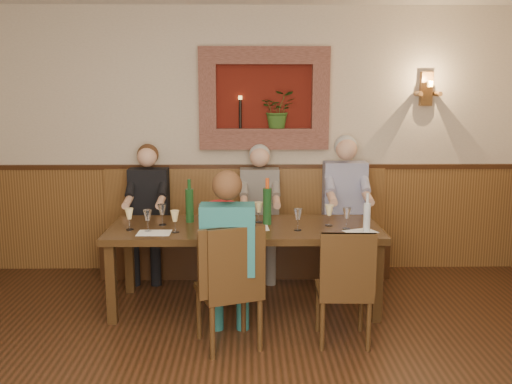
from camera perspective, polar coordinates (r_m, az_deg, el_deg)
The scene contains 31 objects.
room_shell at distance 3.09m, azimuth -1.36°, elevation 8.86°, with size 6.04×6.04×2.82m.
wainscoting at distance 3.39m, azimuth -1.26°, elevation -13.72°, with size 6.02×6.02×1.15m.
wall_niche at distance 6.04m, azimuth 1.21°, elevation 8.90°, with size 1.36×0.30×1.06m.
wall_sconce at distance 6.30m, azimuth 16.70°, elevation 9.78°, with size 0.25×0.20×0.35m.
dining_table at distance 5.11m, azimuth -1.12°, elevation -4.24°, with size 2.40×0.90×0.75m.
bench at distance 6.11m, azimuth -1.06°, elevation -5.13°, with size 3.00×0.45×1.11m.
chair_near_left at distance 4.46m, azimuth -2.67°, elevation -11.77°, with size 0.56×0.56×0.98m.
chair_near_right at distance 4.58m, azimuth 8.69°, elevation -11.52°, with size 0.42×0.42×0.92m.
person_bench_left at distance 6.04m, azimuth -10.69°, elevation -3.10°, with size 0.41×0.50×1.39m.
person_bench_mid at distance 5.95m, azimuth 0.37°, elevation -3.13°, with size 0.40×0.50×1.39m.
person_bench_right at distance 6.02m, azimuth 8.93°, elevation -2.67°, with size 0.44×0.55×1.48m.
person_chair_front at distance 4.40m, azimuth -2.78°, elevation -8.17°, with size 0.40×0.49×1.38m.
spittoon_bucket at distance 4.91m, azimuth -3.45°, elevation -2.45°, with size 0.22×0.22×0.25m, color #B50B0F.
wine_bottle_green_a at distance 5.12m, azimuth 1.13°, elevation -1.33°, with size 0.08×0.08×0.42m.
wine_bottle_green_b at distance 5.24m, azimuth -6.66°, elevation -1.25°, with size 0.10×0.10×0.40m.
water_bottle at distance 4.97m, azimuth 11.03°, elevation -2.40°, with size 0.08×0.08×0.34m.
tasting_sheet_a at distance 4.93m, azimuth -10.15°, elevation -4.04°, with size 0.28×0.20×0.00m, color white.
tasting_sheet_b at distance 5.02m, azimuth -0.39°, elevation -3.62°, with size 0.29×0.21×0.00m, color white.
tasting_sheet_c at distance 4.97m, azimuth 10.40°, elevation -3.92°, with size 0.26×0.18×0.00m, color white.
tasting_sheet_d at distance 4.82m, azimuth -3.73°, elevation -4.22°, with size 0.26×0.18×0.00m, color white.
wine_glass_0 at distance 5.06m, azimuth -12.55°, elevation -2.67°, with size 0.08×0.08×0.19m, color #FFE598, non-canonical shape.
wine_glass_1 at distance 5.17m, azimuth -9.38°, elevation -2.26°, with size 0.08×0.08×0.19m, color white, non-canonical shape.
wine_glass_2 at distance 4.90m, azimuth -8.10°, elevation -2.93°, with size 0.08×0.08×0.19m, color #FFE598, non-canonical shape.
wine_glass_3 at distance 5.14m, azimuth -5.36°, elevation -2.24°, with size 0.08×0.08×0.19m, color white, non-canonical shape.
wine_glass_4 at distance 4.97m, azimuth -2.48°, elevation -2.66°, with size 0.08×0.08×0.19m, color #FFE598, non-canonical shape.
wine_glass_5 at distance 5.20m, azimuth 0.28°, elevation -2.04°, with size 0.08×0.08×0.19m, color #FFE598, non-canonical shape.
wine_glass_6 at distance 4.93m, azimuth 4.21°, elevation -2.76°, with size 0.08×0.08×0.19m, color white, non-canonical shape.
wine_glass_7 at distance 5.12m, azimuth 7.33°, elevation -2.33°, with size 0.08×0.08×0.19m, color #FFE598, non-canonical shape.
wine_glass_8 at distance 5.03m, azimuth 9.05°, elevation -2.62°, with size 0.08×0.08×0.19m, color white, non-canonical shape.
wine_glass_9 at distance 4.82m, azimuth -4.14°, elevation -3.08°, with size 0.08×0.08×0.19m, color #FFE598, non-canonical shape.
wine_glass_10 at distance 4.97m, azimuth -10.77°, elevation -2.84°, with size 0.08×0.08×0.19m, color white, non-canonical shape.
Camera 1 is at (0.03, -3.09, 1.98)m, focal length 40.00 mm.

